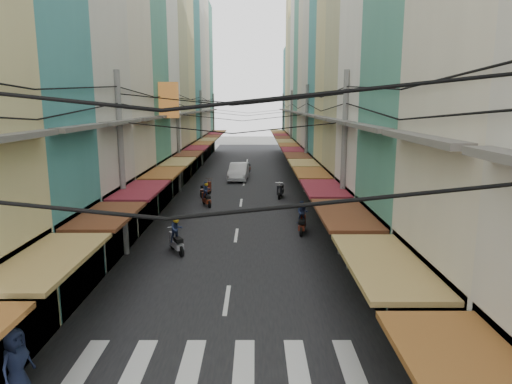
{
  "coord_description": "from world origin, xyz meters",
  "views": [
    {
      "loc": [
        1.01,
        -16.97,
        6.77
      ],
      "look_at": [
        1.03,
        5.15,
        2.49
      ],
      "focal_mm": 32.0,
      "sensor_mm": 36.0,
      "label": 1
    }
  ],
  "objects_px": {
    "bicycle": "(421,289)",
    "market_umbrella": "(394,231)",
    "white_car": "(239,180)",
    "traffic_sign": "(348,219)"
  },
  "relations": [
    {
      "from": "bicycle",
      "to": "market_umbrella",
      "type": "distance_m",
      "value": 2.46
    },
    {
      "from": "white_car",
      "to": "traffic_sign",
      "type": "height_order",
      "value": "traffic_sign"
    },
    {
      "from": "traffic_sign",
      "to": "white_car",
      "type": "bearing_deg",
      "value": 103.09
    },
    {
      "from": "white_car",
      "to": "market_umbrella",
      "type": "xyz_separation_m",
      "value": [
        6.59,
        -24.65,
        2.2
      ]
    },
    {
      "from": "white_car",
      "to": "bicycle",
      "type": "bearing_deg",
      "value": -69.44
    },
    {
      "from": "market_umbrella",
      "to": "bicycle",
      "type": "bearing_deg",
      "value": -9.36
    },
    {
      "from": "market_umbrella",
      "to": "traffic_sign",
      "type": "height_order",
      "value": "traffic_sign"
    },
    {
      "from": "market_umbrella",
      "to": "white_car",
      "type": "bearing_deg",
      "value": 104.98
    },
    {
      "from": "white_car",
      "to": "market_umbrella",
      "type": "distance_m",
      "value": 25.62
    },
    {
      "from": "traffic_sign",
      "to": "bicycle",
      "type": "bearing_deg",
      "value": -40.7
    }
  ]
}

